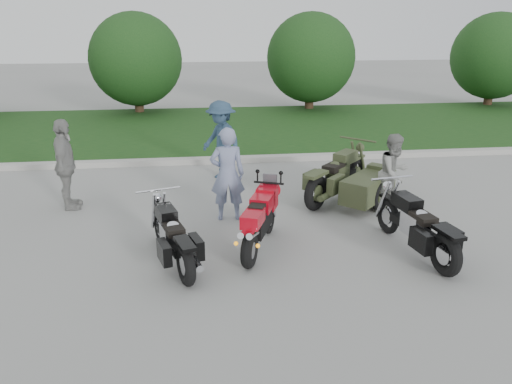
{
  "coord_description": "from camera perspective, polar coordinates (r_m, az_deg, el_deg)",
  "views": [
    {
      "loc": [
        -0.74,
        -7.07,
        3.68
      ],
      "look_at": [
        0.26,
        1.18,
        0.8
      ],
      "focal_mm": 35.0,
      "sensor_mm": 36.0,
      "label": 1
    }
  ],
  "objects": [
    {
      "name": "cruiser_right",
      "position": [
        8.55,
        18.1,
        -4.03
      ],
      "size": [
        0.63,
        2.32,
        0.9
      ],
      "rotation": [
        0.0,
        0.0,
        0.16
      ],
      "color": "black",
      "rests_on": "ground"
    },
    {
      "name": "person_stripe",
      "position": [
        9.47,
        -3.28,
        2.04
      ],
      "size": [
        0.66,
        0.44,
        1.81
      ],
      "primitive_type": "imported",
      "rotation": [
        0.0,
        0.0,
        3.13
      ],
      "color": "#7F89AD",
      "rests_on": "ground"
    },
    {
      "name": "tree_mid_left",
      "position": [
        20.74,
        -13.58,
        14.51
      ],
      "size": [
        3.6,
        3.6,
        4.0
      ],
      "color": "#3F2B1C",
      "rests_on": "ground"
    },
    {
      "name": "cruiser_sidecar",
      "position": [
        10.57,
        11.13,
        0.98
      ],
      "size": [
        2.13,
        2.27,
        0.97
      ],
      "rotation": [
        0.0,
        0.0,
        -0.77
      ],
      "color": "black",
      "rests_on": "ground"
    },
    {
      "name": "person_back",
      "position": [
        10.7,
        -20.95,
        2.91
      ],
      "size": [
        0.55,
        1.12,
        1.85
      ],
      "primitive_type": "imported",
      "rotation": [
        0.0,
        0.0,
        1.66
      ],
      "color": "gray",
      "rests_on": "ground"
    },
    {
      "name": "person_grey",
      "position": [
        10.29,
        15.49,
        2.1
      ],
      "size": [
        0.97,
        0.91,
        1.58
      ],
      "primitive_type": "imported",
      "rotation": [
        0.0,
        0.0,
        0.53
      ],
      "color": "gray",
      "rests_on": "ground"
    },
    {
      "name": "grass_strip",
      "position": [
        17.61,
        -4.38,
        7.24
      ],
      "size": [
        60.0,
        8.0,
        0.14
      ],
      "primitive_type": "cube",
      "color": "#2B501B",
      "rests_on": "ground"
    },
    {
      "name": "cruiser_left",
      "position": [
        7.92,
        -9.41,
        -5.41
      ],
      "size": [
        0.82,
        2.13,
        0.84
      ],
      "rotation": [
        0.0,
        0.0,
        0.29
      ],
      "color": "black",
      "rests_on": "ground"
    },
    {
      "name": "person_denim",
      "position": [
        11.99,
        -3.99,
        5.89
      ],
      "size": [
        1.3,
        1.4,
        1.89
      ],
      "primitive_type": "imported",
      "rotation": [
        0.0,
        0.0,
        -0.92
      ],
      "color": "#2C455E",
      "rests_on": "ground"
    },
    {
      "name": "tree_mid_right",
      "position": [
        21.16,
        6.27,
        15.0
      ],
      "size": [
        3.6,
        3.6,
        4.0
      ],
      "color": "#3F2B1C",
      "rests_on": "ground"
    },
    {
      "name": "ground",
      "position": [
        8.0,
        -0.82,
        -8.27
      ],
      "size": [
        80.0,
        80.0,
        0.0
      ],
      "primitive_type": "plane",
      "color": "#9B9B96",
      "rests_on": "ground"
    },
    {
      "name": "curb",
      "position": [
        13.58,
        -3.53,
        3.69
      ],
      "size": [
        60.0,
        0.3,
        0.15
      ],
      "primitive_type": "cube",
      "color": "#AFACA5",
      "rests_on": "ground"
    },
    {
      "name": "sportbike_red",
      "position": [
        8.26,
        0.39,
        -3.18
      ],
      "size": [
        0.87,
        1.88,
        0.93
      ],
      "rotation": [
        0.0,
        0.0,
        -0.37
      ],
      "color": "black",
      "rests_on": "ground"
    },
    {
      "name": "tree_far_right",
      "position": [
        24.24,
        25.61,
        13.82
      ],
      "size": [
        3.6,
        3.6,
        4.0
      ],
      "color": "#3F2B1C",
      "rests_on": "ground"
    }
  ]
}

